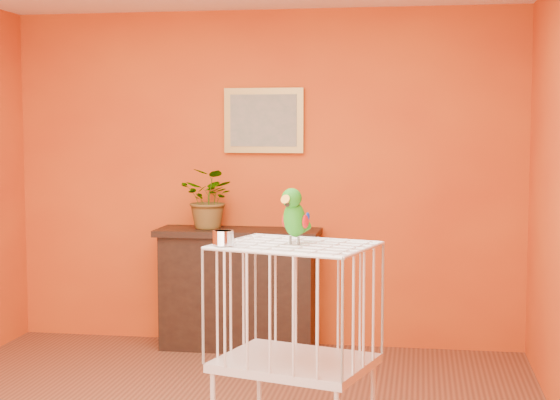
# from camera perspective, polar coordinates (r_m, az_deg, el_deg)

# --- Properties ---
(room_shell) EXTENTS (4.50, 4.50, 4.50)m
(room_shell) POSITION_cam_1_polar(r_m,az_deg,el_deg) (4.48, -6.23, 3.33)
(room_shell) COLOR #DA5614
(room_shell) RESTS_ON ground
(console_cabinet) EXTENTS (1.24, 0.45, 0.92)m
(console_cabinet) POSITION_cam_1_polar(r_m,az_deg,el_deg) (6.61, -2.80, -5.92)
(console_cabinet) COLOR black
(console_cabinet) RESTS_ON ground
(potted_plant) EXTENTS (0.53, 0.56, 0.36)m
(potted_plant) POSITION_cam_1_polar(r_m,az_deg,el_deg) (6.60, -4.59, -0.33)
(potted_plant) COLOR #26722D
(potted_plant) RESTS_ON console_cabinet
(framed_picture) EXTENTS (0.62, 0.04, 0.50)m
(framed_picture) POSITION_cam_1_polar(r_m,az_deg,el_deg) (6.64, -1.09, 5.31)
(framed_picture) COLOR #A9853C
(framed_picture) RESTS_ON room_shell
(birdcage) EXTENTS (0.85, 0.74, 1.12)m
(birdcage) POSITION_cam_1_polar(r_m,az_deg,el_deg) (4.35, 0.98, -10.05)
(birdcage) COLOR silver
(birdcage) RESTS_ON ground
(feed_cup) EXTENTS (0.10, 0.10, 0.07)m
(feed_cup) POSITION_cam_1_polar(r_m,az_deg,el_deg) (4.18, -3.80, -2.53)
(feed_cup) COLOR silver
(feed_cup) RESTS_ON birdcage
(parrot) EXTENTS (0.15, 0.25, 0.28)m
(parrot) POSITION_cam_1_polar(r_m,az_deg,el_deg) (4.25, 0.96, -1.02)
(parrot) COLOR #59544C
(parrot) RESTS_ON birdcage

